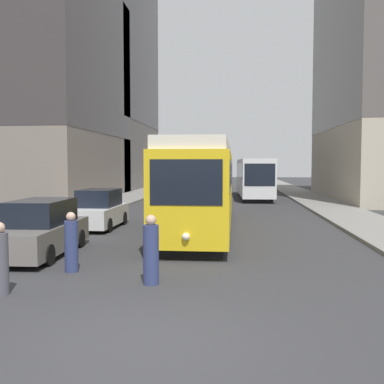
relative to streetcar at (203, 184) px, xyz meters
name	(u,v)px	position (x,y,z in m)	size (l,w,h in m)	color
ground_plane	(150,344)	(0.06, -13.24, -2.10)	(200.00, 200.00, 0.00)	#303033
sidewalk_left	(147,192)	(-7.87, 26.76, -2.03)	(3.38, 120.00, 0.15)	gray
sidewalk_right	(297,193)	(7.99, 26.76, -2.03)	(3.38, 120.00, 0.15)	gray
streetcar	(203,184)	(0.00, 0.00, 0.00)	(2.64, 14.24, 3.89)	black
transit_bus	(254,176)	(3.16, 19.81, -0.15)	(2.96, 12.65, 3.45)	black
parked_car_left_near	(99,210)	(-4.89, -0.01, -1.26)	(1.91, 4.26, 1.82)	black
parked_car_left_mid	(41,230)	(-4.89, -6.37, -1.26)	(2.00, 4.82, 1.82)	black
pedestrian_crossing_near	(151,252)	(-0.60, -9.57, -1.29)	(0.39, 0.39, 1.74)	navy
pedestrian_crossing_far	(71,244)	(-3.05, -8.50, -1.32)	(0.37, 0.37, 1.67)	navy
pedestrian_on_sidewalk	(0,261)	(-3.86, -10.79, -1.32)	(0.38, 0.38, 1.68)	#4C4C56
building_left_corner	(24,63)	(-16.79, 17.30, 9.67)	(15.05, 18.66, 22.87)	slate
building_left_midblock	(84,54)	(-17.04, 33.68, 14.47)	(15.55, 20.73, 32.12)	slate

